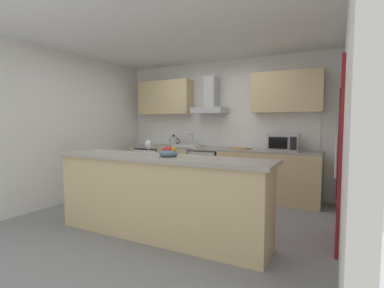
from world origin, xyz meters
TOP-DOWN VIEW (x-y plane):
  - ground at (0.00, 0.00)m, footprint 5.23×4.60m
  - ceiling at (0.00, 0.00)m, footprint 5.23×4.60m
  - wall_back at (0.00, 1.86)m, footprint 5.23×0.12m
  - wall_left at (-2.17, 0.00)m, footprint 0.12×4.60m
  - wall_right at (2.17, 0.00)m, footprint 0.12×4.60m
  - backsplash_tile at (0.00, 1.79)m, footprint 3.59×0.02m
  - counter_back at (0.00, 1.48)m, footprint 3.72×0.60m
  - counter_island at (0.17, -0.75)m, footprint 2.77×0.64m
  - upper_cabinets at (0.00, 1.63)m, footprint 3.67×0.32m
  - side_door at (2.10, 0.01)m, footprint 0.08×0.85m
  - oven at (-0.18, 1.46)m, footprint 0.60×0.62m
  - refrigerator at (-1.45, 1.45)m, footprint 0.58×0.60m
  - microwave at (1.25, 1.43)m, footprint 0.50×0.38m
  - sink at (-0.57, 1.47)m, footprint 0.50×0.40m
  - kettle at (-0.92, 1.42)m, footprint 0.29×0.15m
  - range_hood at (-0.18, 1.58)m, footprint 0.62×0.45m
  - wine_glass at (-0.03, -0.66)m, footprint 0.08×0.08m
  - fruit_bowl at (0.32, -0.75)m, footprint 0.22×0.22m
  - chopping_board at (0.49, 1.43)m, footprint 0.39×0.31m

SIDE VIEW (x-z plane):
  - ground at x=0.00m, z-range -0.02..0.00m
  - refrigerator at x=-1.45m, z-range 0.00..0.85m
  - counter_back at x=0.00m, z-range 0.00..0.90m
  - oven at x=-0.18m, z-range 0.06..0.86m
  - counter_island at x=0.17m, z-range 0.01..0.99m
  - chopping_board at x=0.49m, z-range 0.90..0.92m
  - sink at x=-0.57m, z-range 0.80..1.06m
  - kettle at x=-0.92m, z-range 0.89..1.13m
  - side_door at x=2.10m, z-range 0.00..2.05m
  - fruit_bowl at x=0.32m, z-range 0.96..1.10m
  - microwave at x=1.25m, z-range 0.90..1.20m
  - wine_glass at x=-0.03m, z-range 1.02..1.20m
  - backsplash_tile at x=0.00m, z-range 0.90..1.56m
  - wall_back at x=0.00m, z-range 0.00..2.60m
  - wall_left at x=-2.17m, z-range 0.00..2.60m
  - wall_right at x=2.17m, z-range 0.00..2.60m
  - range_hood at x=-0.18m, z-range 1.43..2.15m
  - upper_cabinets at x=0.00m, z-range 1.56..2.26m
  - ceiling at x=0.00m, z-range 2.60..2.62m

